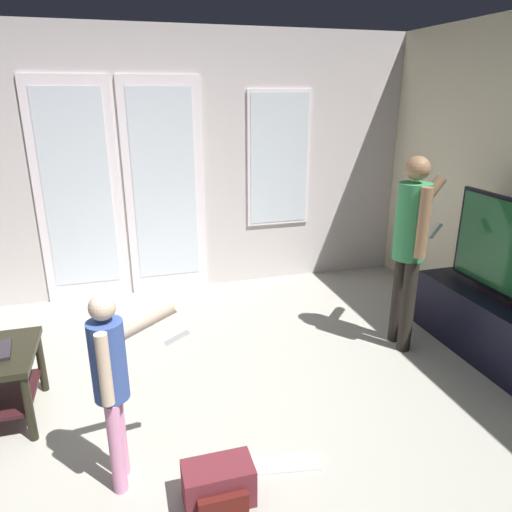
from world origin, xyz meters
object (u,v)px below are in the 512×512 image
object	(u,v)px
tv_stand	(492,327)
flat_screen_tv	(506,249)
person_child	(113,375)
backpack	(219,485)
person_adult	(411,238)
loose_keyboard	(280,464)

from	to	relation	value
tv_stand	flat_screen_tv	world-z (taller)	flat_screen_tv
person_child	tv_stand	bearing A→B (deg)	10.77
flat_screen_tv	person_child	bearing A→B (deg)	-169.15
backpack	tv_stand	bearing A→B (deg)	19.01
person_adult	person_child	world-z (taller)	person_adult
person_adult	loose_keyboard	xyz separation A→B (m)	(-1.37, -0.99, -0.90)
tv_stand	backpack	xyz separation A→B (m)	(-2.32, -0.80, -0.14)
flat_screen_tv	person_child	distance (m)	2.83
person_child	backpack	size ratio (longest dim) A/B	3.07
flat_screen_tv	backpack	world-z (taller)	flat_screen_tv
tv_stand	person_adult	size ratio (longest dim) A/B	0.87
loose_keyboard	tv_stand	bearing A→B (deg)	18.58
flat_screen_tv	loose_keyboard	bearing A→B (deg)	-161.31
person_adult	person_child	xyz separation A→B (m)	(-2.20, -0.87, -0.26)
flat_screen_tv	backpack	distance (m)	2.57
tv_stand	loose_keyboard	distance (m)	2.07
tv_stand	loose_keyboard	size ratio (longest dim) A/B	2.90
tv_stand	backpack	bearing A→B (deg)	-160.99
tv_stand	backpack	world-z (taller)	tv_stand
backpack	loose_keyboard	distance (m)	0.41
flat_screen_tv	loose_keyboard	world-z (taller)	flat_screen_tv
flat_screen_tv	person_adult	xyz separation A→B (m)	(-0.57, 0.33, 0.04)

